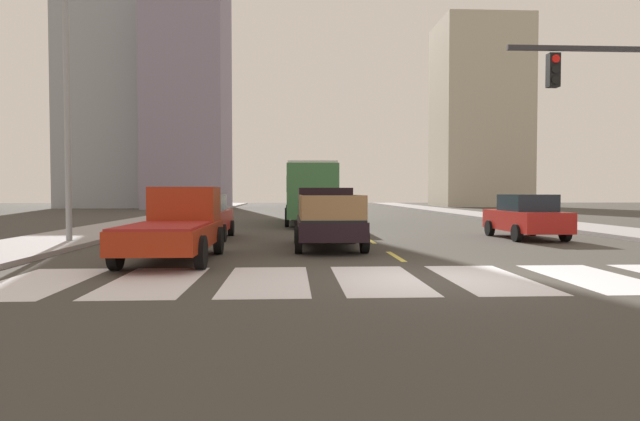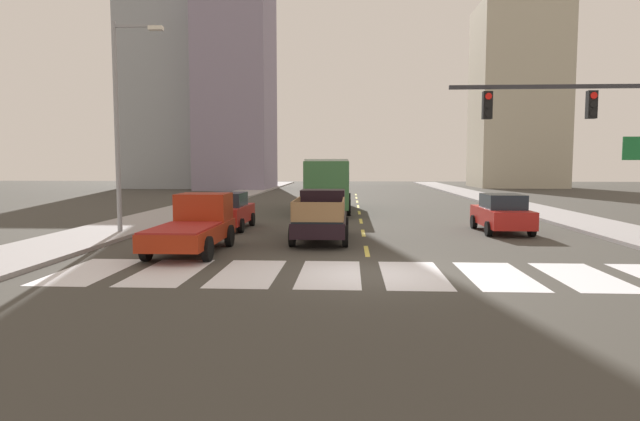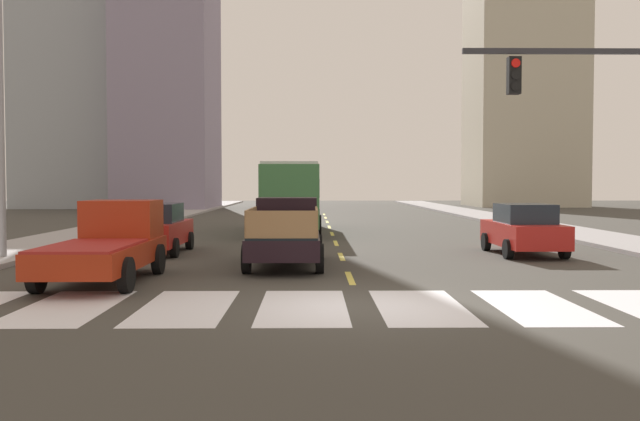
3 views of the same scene
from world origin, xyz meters
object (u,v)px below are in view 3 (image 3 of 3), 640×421
(city_bus, at_px, (293,193))
(streetlight_left, at_px, (6,100))
(pickup_stakebed, at_px, (286,233))
(sedan_mid, at_px, (156,228))
(pickup_dark, at_px, (109,243))
(sedan_far, at_px, (523,229))

(city_bus, xyz_separation_m, streetlight_left, (-8.46, -12.14, 3.02))
(pickup_stakebed, distance_m, sedan_mid, 5.60)
(pickup_dark, relative_size, sedan_far, 1.18)
(pickup_stakebed, height_order, pickup_dark, same)
(pickup_dark, xyz_separation_m, sedan_mid, (-0.30, 6.37, -0.06))
(city_bus, height_order, streetlight_left, streetlight_left)
(sedan_mid, bearing_deg, streetlight_left, -151.74)
(pickup_stakebed, bearing_deg, streetlight_left, 175.29)
(city_bus, relative_size, sedan_far, 2.45)
(city_bus, bearing_deg, sedan_mid, -113.72)
(sedan_far, distance_m, sedan_mid, 12.51)
(sedan_mid, bearing_deg, pickup_dark, -88.45)
(sedan_far, bearing_deg, streetlight_left, -176.37)
(pickup_stakebed, height_order, sedan_far, pickup_stakebed)
(sedan_far, relative_size, streetlight_left, 0.49)
(city_bus, distance_m, sedan_far, 13.25)
(city_bus, bearing_deg, sedan_far, -51.90)
(pickup_stakebed, distance_m, sedan_far, 8.34)
(sedan_far, relative_size, sedan_mid, 1.00)
(pickup_dark, height_order, sedan_mid, pickup_dark)
(streetlight_left, bearing_deg, sedan_far, 5.85)
(sedan_far, xyz_separation_m, sedan_mid, (-12.49, 0.58, 0.00))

